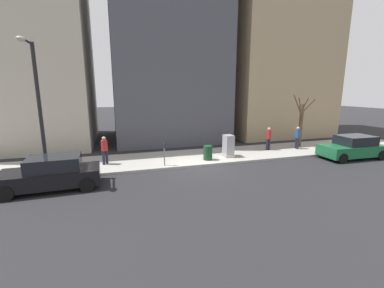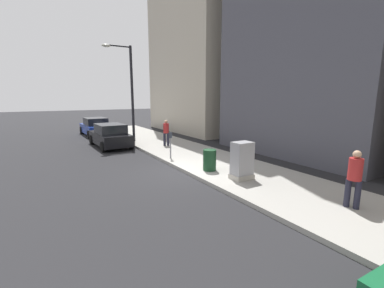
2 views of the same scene
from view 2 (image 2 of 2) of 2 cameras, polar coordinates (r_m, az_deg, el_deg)
The scene contains 11 objects.
ground_plane at distance 11.37m, azimuth -2.29°, elevation -6.20°, with size 120.00×120.00×0.00m, color #232326.
sidewalk at distance 12.40m, azimuth 5.87°, elevation -4.48°, with size 4.00×36.00×0.15m, color #9E9B93.
parked_car_black at distance 17.72m, azimuth -17.73°, elevation 1.75°, with size 2.05×4.26×1.52m.
parked_car_blue at distance 23.46m, azimuth -20.66°, elevation 3.59°, with size 2.05×4.26×1.52m.
parking_meter at distance 13.09m, azimuth -4.82°, elevation 0.38°, with size 0.14×0.10×1.35m.
utility_box at distance 9.97m, azimuth 11.05°, elevation -3.72°, with size 0.83×0.61×1.43m.
streetlamp at distance 18.54m, azimuth -14.02°, elevation 12.47°, with size 1.97×0.32×6.50m.
trash_bin at distance 10.98m, azimuth 3.93°, elevation -3.57°, with size 0.56×0.56×0.90m, color #14381E.
pedestrian_midblock at distance 8.49m, azimuth 32.42°, elevation -6.01°, with size 0.36×0.39×1.66m.
pedestrian_far_corner at distance 16.57m, azimuth -5.77°, elevation 2.85°, with size 0.36×0.36×1.66m.
office_tower_right at distance 27.47m, azimuth 6.50°, elevation 23.31°, with size 10.85×10.85×18.83m, color #BCB29E.
Camera 2 is at (-5.21, -9.57, 3.25)m, focal length 24.00 mm.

